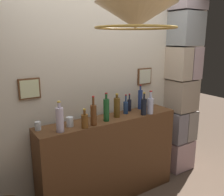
% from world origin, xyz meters
% --- Properties ---
extents(panelled_rear_partition, '(3.77, 0.15, 2.80)m').
position_xyz_m(panelled_rear_partition, '(-0.00, 1.10, 1.47)').
color(panelled_rear_partition, beige).
rests_on(panelled_rear_partition, ground).
extents(stone_pillar, '(0.43, 0.40, 2.73)m').
position_xyz_m(stone_pillar, '(1.26, 0.92, 1.39)').
color(stone_pillar, '#CCA6AE').
rests_on(stone_pillar, ground).
extents(bar_shelf_unit, '(1.74, 0.35, 1.04)m').
position_xyz_m(bar_shelf_unit, '(0.00, 0.85, 0.52)').
color(bar_shelf_unit, brown).
rests_on(bar_shelf_unit, ground).
extents(liquor_bottle_sherry, '(0.06, 0.06, 0.32)m').
position_xyz_m(liquor_bottle_sherry, '(0.54, 0.95, 1.17)').
color(liquor_bottle_sherry, navy).
rests_on(liquor_bottle_sherry, bar_shelf_unit).
extents(liquor_bottle_port, '(0.07, 0.07, 0.32)m').
position_xyz_m(liquor_bottle_port, '(-0.08, 0.78, 1.17)').
color(liquor_bottle_port, '#185124').
rests_on(liquor_bottle_port, bar_shelf_unit).
extents(liquor_bottle_brandy, '(0.07, 0.07, 0.28)m').
position_xyz_m(liquor_bottle_brandy, '(0.09, 0.84, 1.16)').
color(liquor_bottle_brandy, '#573D14').
rests_on(liquor_bottle_brandy, bar_shelf_unit).
extents(liquor_bottle_tequila, '(0.08, 0.08, 0.31)m').
position_xyz_m(liquor_bottle_tequila, '(-0.64, 0.75, 1.17)').
color(liquor_bottle_tequila, silver).
rests_on(liquor_bottle_tequila, bar_shelf_unit).
extents(liquor_bottle_rye, '(0.07, 0.07, 0.20)m').
position_xyz_m(liquor_bottle_rye, '(-0.38, 0.72, 1.11)').
color(liquor_bottle_rye, brown).
rests_on(liquor_bottle_rye, bar_shelf_unit).
extents(liquor_bottle_vodka, '(0.07, 0.07, 0.28)m').
position_xyz_m(liquor_bottle_vodka, '(0.41, 0.73, 1.14)').
color(liquor_bottle_vodka, black).
rests_on(liquor_bottle_vodka, bar_shelf_unit).
extents(liquor_bottle_amaro, '(0.08, 0.08, 0.29)m').
position_xyz_m(liquor_bottle_amaro, '(0.51, 0.72, 1.14)').
color(liquor_bottle_amaro, silver).
rests_on(liquor_bottle_amaro, bar_shelf_unit).
extents(liquor_bottle_rum, '(0.05, 0.05, 0.22)m').
position_xyz_m(liquor_bottle_rum, '(0.37, 0.96, 1.12)').
color(liquor_bottle_rum, black).
rests_on(liquor_bottle_rum, bar_shelf_unit).
extents(liquor_bottle_whiskey, '(0.06, 0.06, 0.24)m').
position_xyz_m(liquor_bottle_whiskey, '(0.26, 0.89, 1.12)').
color(liquor_bottle_whiskey, navy).
rests_on(liquor_bottle_whiskey, bar_shelf_unit).
extents(liquor_bottle_vermouth, '(0.07, 0.07, 0.32)m').
position_xyz_m(liquor_bottle_vermouth, '(-0.27, 0.74, 1.16)').
color(liquor_bottle_vermouth, '#5D3216').
rests_on(liquor_bottle_vermouth, bar_shelf_unit).
extents(glass_tumbler_rocks, '(0.06, 0.06, 0.09)m').
position_xyz_m(glass_tumbler_rocks, '(-0.81, 0.92, 1.08)').
color(glass_tumbler_rocks, silver).
rests_on(glass_tumbler_rocks, bar_shelf_unit).
extents(glass_tumbler_highball, '(0.08, 0.08, 0.10)m').
position_xyz_m(glass_tumbler_highball, '(-0.50, 0.85, 1.09)').
color(glass_tumbler_highball, silver).
rests_on(glass_tumbler_highball, bar_shelf_unit).
extents(pendant_lamp, '(0.57, 0.57, 0.43)m').
position_xyz_m(pendant_lamp, '(-0.36, -0.06, 2.08)').
color(pendant_lamp, beige).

